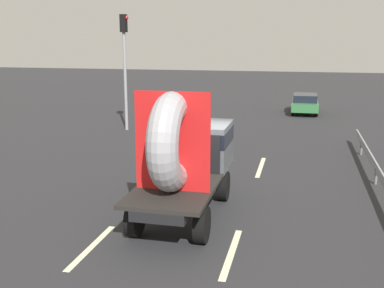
# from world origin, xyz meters

# --- Properties ---
(ground_plane) EXTENTS (120.00, 120.00, 0.00)m
(ground_plane) POSITION_xyz_m (0.00, 0.00, 0.00)
(ground_plane) COLOR #28282B
(flatbed_truck) EXTENTS (2.02, 5.00, 3.58)m
(flatbed_truck) POSITION_xyz_m (-0.24, -0.56, 1.74)
(flatbed_truck) COLOR black
(flatbed_truck) RESTS_ON ground_plane
(distant_sedan) EXTENTS (1.67, 3.90, 1.27)m
(distant_sedan) POSITION_xyz_m (3.03, 18.77, 0.68)
(distant_sedan) COLOR black
(distant_sedan) RESTS_ON ground_plane
(traffic_light) EXTENTS (0.42, 0.36, 6.05)m
(traffic_light) POSITION_xyz_m (-6.35, 10.61, 3.93)
(traffic_light) COLOR gray
(traffic_light) RESTS_ON ground_plane
(lane_dash_left_near) EXTENTS (0.16, 2.49, 0.01)m
(lane_dash_left_near) POSITION_xyz_m (-1.87, -3.29, 0.00)
(lane_dash_left_near) COLOR beige
(lane_dash_left_near) RESTS_ON ground_plane
(lane_dash_left_far) EXTENTS (0.16, 2.58, 0.01)m
(lane_dash_left_far) POSITION_xyz_m (-1.87, 5.41, 0.00)
(lane_dash_left_far) COLOR beige
(lane_dash_left_far) RESTS_ON ground_plane
(lane_dash_right_near) EXTENTS (0.16, 2.63, 0.01)m
(lane_dash_right_near) POSITION_xyz_m (1.40, -2.85, 0.00)
(lane_dash_right_near) COLOR beige
(lane_dash_right_near) RESTS_ON ground_plane
(lane_dash_right_far) EXTENTS (0.16, 2.88, 0.01)m
(lane_dash_right_far) POSITION_xyz_m (1.40, 4.69, 0.00)
(lane_dash_right_far) COLOR beige
(lane_dash_right_far) RESTS_ON ground_plane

